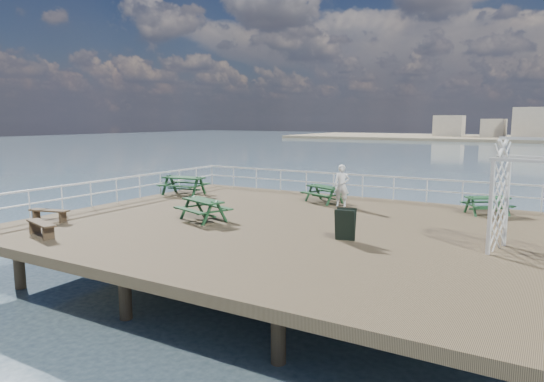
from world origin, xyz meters
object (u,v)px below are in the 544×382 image
Objects in this scene: picnic_table_d at (203,205)px; flat_bench_far at (49,213)px; picnic_table_b at (324,191)px; picnic_table_c at (487,202)px; flat_bench_near at (41,226)px; person at (342,186)px; picnic_table_a at (184,182)px.

picnic_table_d reaches higher than flat_bench_far.
picnic_table_b is 1.02× the size of picnic_table_c.
flat_bench_near is 11.48m from person.
picnic_table_a is 1.10× the size of picnic_table_c.
person is (3.21, 5.25, 0.33)m from picnic_table_d.
flat_bench_far is at bearing 154.48° from flat_bench_near.
picnic_table_b is at bearing 151.00° from picnic_table_c.
picnic_table_d is 5.50m from flat_bench_far.
picnic_table_b reaches higher than flat_bench_far.
picnic_table_a is 1.08× the size of picnic_table_b.
picnic_table_b is 1.28× the size of flat_bench_near.
flat_bench_near is at bearing -93.04° from picnic_table_b.
picnic_table_b reaches higher than picnic_table_c.
flat_bench_far is (-1.78, 1.53, -0.01)m from flat_bench_near.
picnic_table_d is 5.32m from flat_bench_near.
flat_bench_far is (0.00, -7.29, -0.31)m from picnic_table_a.
picnic_table_c is 1.31× the size of flat_bench_far.
person reaches higher than picnic_table_c.
person reaches higher than flat_bench_far.
person reaches higher than flat_bench_near.
person is (6.07, 9.73, 0.55)m from flat_bench_near.
person is at bearing -0.93° from picnic_table_a.
picnic_table_c is (6.56, 0.70, -0.03)m from picnic_table_b.
picnic_table_b is 11.41m from flat_bench_near.
picnic_table_a is at bearing 176.27° from person.
picnic_table_a is at bearing 155.89° from picnic_table_d.
picnic_table_d reaches higher than picnic_table_c.
person is (1.04, -0.51, 0.36)m from picnic_table_b.
picnic_table_d is at bearing 17.83° from flat_bench_far.
picnic_table_c is at bearing 20.43° from flat_bench_far.
picnic_table_a is 1.39× the size of flat_bench_near.
picnic_table_a reaches higher than flat_bench_far.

